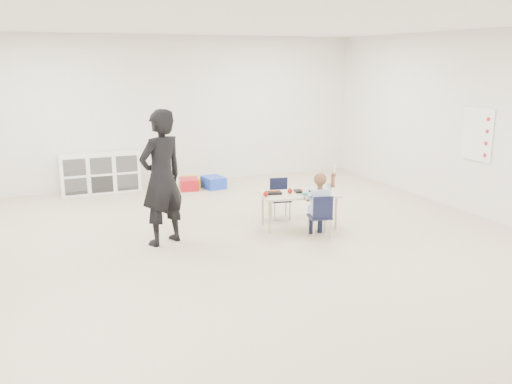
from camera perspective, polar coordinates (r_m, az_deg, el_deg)
name	(u,v)px	position (r m, az deg, el deg)	size (l,w,h in m)	color
room	(249,146)	(6.19, -0.72, 4.84)	(9.00, 9.02, 2.80)	beige
table	(299,210)	(7.80, 4.53, -1.89)	(1.18, 0.75, 0.50)	beige
chair_near	(320,216)	(7.38, 6.71, -2.51)	(0.29, 0.27, 0.60)	black
chair_far	(280,199)	(8.21, 2.59, -0.73)	(0.29, 0.27, 0.60)	black
child	(320,204)	(7.34, 6.75, -1.21)	(0.40, 0.40, 0.95)	#A0B7D9
lunch_tray_near	(302,191)	(7.82, 4.90, 0.11)	(0.22, 0.16, 0.03)	black
lunch_tray_far	(273,193)	(7.70, 1.84, -0.08)	(0.22, 0.16, 0.03)	black
milk_carton	(305,192)	(7.61, 5.22, -0.01)	(0.07, 0.07, 0.10)	white
bread_roll	(323,192)	(7.71, 7.02, -0.01)	(0.09, 0.09, 0.07)	tan
apple_near	(290,191)	(7.73, 3.60, 0.13)	(0.07, 0.07, 0.07)	maroon
apple_far	(266,194)	(7.53, 1.01, -0.21)	(0.07, 0.07, 0.07)	maroon
cubby_shelf	(100,173)	(10.22, -16.07, 1.94)	(1.40, 0.40, 0.70)	white
rules_poster	(477,134)	(8.93, 22.27, 5.64)	(0.02, 0.60, 0.80)	white
adult	(162,178)	(7.05, -9.92, 1.47)	(0.64, 0.42, 1.76)	black
bin_red	(189,184)	(10.12, -7.07, 0.84)	(0.32, 0.42, 0.20)	#B3111A
bin_yellow	(191,182)	(10.28, -6.89, 1.02)	(0.31, 0.40, 0.20)	gold
bin_blue	(213,182)	(10.20, -4.50, 1.02)	(0.34, 0.44, 0.22)	blue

